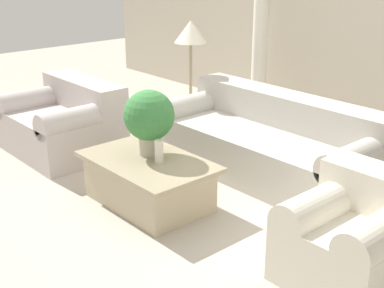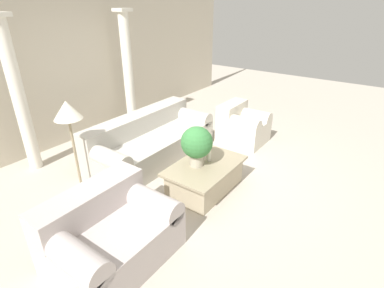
% 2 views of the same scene
% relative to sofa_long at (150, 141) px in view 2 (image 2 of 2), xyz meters
% --- Properties ---
extents(ground_plane, '(16.00, 16.00, 0.00)m').
position_rel_sofa_long_xyz_m(ground_plane, '(-0.14, -0.82, -0.33)').
color(ground_plane, '#BCB2A3').
extents(wall_back, '(10.00, 0.06, 3.20)m').
position_rel_sofa_long_xyz_m(wall_back, '(-0.14, 1.84, 1.27)').
color(wall_back, beige).
rests_on(wall_back, ground_plane).
extents(sofa_long, '(2.38, 0.98, 0.78)m').
position_rel_sofa_long_xyz_m(sofa_long, '(0.00, 0.00, 0.00)').
color(sofa_long, '#B7B2A8').
rests_on(sofa_long, ground_plane).
extents(loveseat, '(1.28, 0.98, 0.78)m').
position_rel_sofa_long_xyz_m(loveseat, '(-1.95, -1.22, 0.01)').
color(loveseat, '#BDB1AE').
rests_on(loveseat, ground_plane).
extents(coffee_table, '(1.21, 0.77, 0.42)m').
position_rel_sofa_long_xyz_m(coffee_table, '(-0.26, -1.33, -0.11)').
color(coffee_table, tan).
rests_on(coffee_table, ground_plane).
extents(potted_plant, '(0.45, 0.45, 0.59)m').
position_rel_sofa_long_xyz_m(potted_plant, '(-0.35, -1.24, 0.44)').
color(potted_plant, '#B2A893').
rests_on(potted_plant, coffee_table).
extents(pillar_candle, '(0.07, 0.07, 0.21)m').
position_rel_sofa_long_xyz_m(pillar_candle, '(-0.13, -1.30, 0.20)').
color(pillar_candle, silver).
rests_on(pillar_candle, coffee_table).
extents(floor_lamp, '(0.37, 0.37, 1.39)m').
position_rel_sofa_long_xyz_m(floor_lamp, '(-1.36, 0.14, 0.86)').
color(floor_lamp, gray).
rests_on(floor_lamp, ground_plane).
extents(column_left, '(0.28, 0.28, 2.42)m').
position_rel_sofa_long_xyz_m(column_left, '(-1.39, 1.37, 0.91)').
color(column_left, silver).
rests_on(column_left, ground_plane).
extents(column_right, '(0.28, 0.28, 2.42)m').
position_rel_sofa_long_xyz_m(column_right, '(0.87, 1.37, 0.91)').
color(column_right, silver).
rests_on(column_right, ground_plane).
extents(armchair, '(0.77, 0.85, 0.75)m').
position_rel_sofa_long_xyz_m(armchair, '(1.59, -0.98, 0.02)').
color(armchair, beige).
rests_on(armchair, ground_plane).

